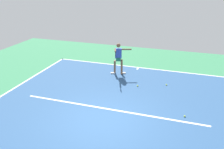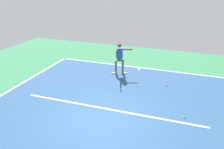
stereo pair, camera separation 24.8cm
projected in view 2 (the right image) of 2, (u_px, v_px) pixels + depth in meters
name	position (u px, v px, depth m)	size (l,w,h in m)	color
ground_plane	(101.00, 121.00, 9.02)	(20.43, 20.43, 0.00)	#388456
court_surface	(101.00, 121.00, 9.02)	(10.10, 12.04, 0.00)	#2D5484
court_line_baseline_near	(140.00, 68.00, 14.22)	(10.10, 0.10, 0.01)	white
court_line_service	(110.00, 109.00, 9.78)	(7.57, 0.10, 0.01)	white
court_line_centre_mark	(139.00, 69.00, 14.04)	(0.10, 0.30, 0.01)	white
tennis_player	(120.00, 57.00, 12.95)	(1.07, 1.29, 1.71)	brown
tennis_ball_near_service_line	(138.00, 86.00, 11.77)	(0.07, 0.07, 0.07)	#CCE033
tennis_ball_by_baseline	(184.00, 117.00, 9.19)	(0.07, 0.07, 0.07)	#C6E53D
tennis_ball_far_corner	(167.00, 85.00, 11.85)	(0.07, 0.07, 0.07)	#CCE033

